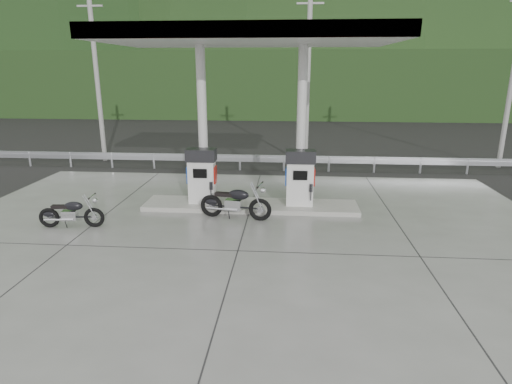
# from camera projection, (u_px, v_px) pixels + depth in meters

# --- Properties ---
(ground) EXTENTS (160.00, 160.00, 0.00)m
(ground) POSITION_uv_depth(u_px,v_px,m) (242.00, 237.00, 11.76)
(ground) COLOR black
(ground) RESTS_ON ground
(forecourt_apron) EXTENTS (18.00, 14.00, 0.02)m
(forecourt_apron) POSITION_uv_depth(u_px,v_px,m) (242.00, 236.00, 11.76)
(forecourt_apron) COLOR slate
(forecourt_apron) RESTS_ON ground
(pump_island) EXTENTS (7.00, 1.40, 0.15)m
(pump_island) POSITION_uv_depth(u_px,v_px,m) (251.00, 205.00, 14.13)
(pump_island) COLOR gray
(pump_island) RESTS_ON forecourt_apron
(gas_pump_left) EXTENTS (0.95, 0.55, 1.80)m
(gas_pump_left) POSITION_uv_depth(u_px,v_px,m) (202.00, 176.00, 13.98)
(gas_pump_left) COLOR silver
(gas_pump_left) RESTS_ON pump_island
(gas_pump_right) EXTENTS (0.95, 0.55, 1.80)m
(gas_pump_right) POSITION_uv_depth(u_px,v_px,m) (300.00, 178.00, 13.73)
(gas_pump_right) COLOR silver
(gas_pump_right) RESTS_ON pump_island
(canopy_column_left) EXTENTS (0.30, 0.30, 5.00)m
(canopy_column_left) POSITION_uv_depth(u_px,v_px,m) (203.00, 125.00, 13.92)
(canopy_column_left) COLOR silver
(canopy_column_left) RESTS_ON pump_island
(canopy_column_right) EXTENTS (0.30, 0.30, 5.00)m
(canopy_column_right) POSITION_uv_depth(u_px,v_px,m) (301.00, 126.00, 13.67)
(canopy_column_right) COLOR silver
(canopy_column_right) RESTS_ON pump_island
(canopy_roof) EXTENTS (8.50, 5.00, 0.40)m
(canopy_roof) POSITION_uv_depth(u_px,v_px,m) (250.00, 36.00, 12.66)
(canopy_roof) COLOR white
(canopy_roof) RESTS_ON canopy_column_left
(guardrail) EXTENTS (26.00, 0.16, 1.42)m
(guardrail) POSITION_uv_depth(u_px,v_px,m) (262.00, 155.00, 19.22)
(guardrail) COLOR #A8AAB0
(guardrail) RESTS_ON ground
(road) EXTENTS (60.00, 7.00, 0.01)m
(road) POSITION_uv_depth(u_px,v_px,m) (266.00, 155.00, 22.77)
(road) COLOR black
(road) RESTS_ON ground
(utility_pole_a) EXTENTS (0.22, 0.22, 8.00)m
(utility_pole_a) POSITION_uv_depth(u_px,v_px,m) (97.00, 78.00, 20.36)
(utility_pole_a) COLOR gray
(utility_pole_a) RESTS_ON ground
(utility_pole_b) EXTENTS (0.22, 0.22, 8.00)m
(utility_pole_b) POSITION_uv_depth(u_px,v_px,m) (308.00, 79.00, 19.59)
(utility_pole_b) COLOR gray
(utility_pole_b) RESTS_ON ground
(utility_pole_c) EXTENTS (0.22, 0.22, 8.00)m
(utility_pole_c) POSITION_uv_depth(u_px,v_px,m) (512.00, 79.00, 18.89)
(utility_pole_c) COLOR gray
(utility_pole_c) RESTS_ON ground
(tree_band) EXTENTS (80.00, 6.00, 6.00)m
(tree_band) POSITION_uv_depth(u_px,v_px,m) (278.00, 85.00, 39.65)
(tree_band) COLOR black
(tree_band) RESTS_ON ground
(forested_hills) EXTENTS (100.00, 40.00, 140.00)m
(forested_hills) POSITION_uv_depth(u_px,v_px,m) (283.00, 97.00, 69.21)
(forested_hills) COLOR black
(forested_hills) RESTS_ON ground
(motorcycle_left) EXTENTS (1.80, 0.72, 0.83)m
(motorcycle_left) POSITION_uv_depth(u_px,v_px,m) (71.00, 213.00, 12.32)
(motorcycle_left) COLOR black
(motorcycle_left) RESTS_ON forecourt_apron
(motorcycle_right) EXTENTS (2.18, 1.00, 1.00)m
(motorcycle_right) POSITION_uv_depth(u_px,v_px,m) (235.00, 203.00, 13.01)
(motorcycle_right) COLOR black
(motorcycle_right) RESTS_ON forecourt_apron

